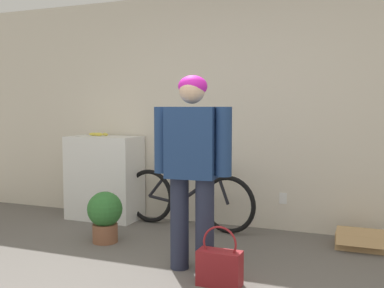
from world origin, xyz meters
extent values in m
cube|color=beige|center=(0.00, 2.60, 1.30)|extent=(8.00, 0.06, 2.60)
cube|color=white|center=(0.55, 2.57, 0.35)|extent=(0.08, 0.01, 0.12)
cube|color=white|center=(-1.53, 2.32, 0.49)|extent=(0.84, 0.46, 0.98)
cylinder|color=#23283D|center=(-0.03, 1.10, 0.38)|extent=(0.15, 0.15, 0.76)
cylinder|color=#23283D|center=(0.19, 1.10, 0.38)|extent=(0.15, 0.15, 0.76)
cube|color=navy|center=(0.08, 1.10, 1.04)|extent=(0.41, 0.26, 0.57)
cylinder|color=navy|center=(-0.19, 1.10, 1.06)|extent=(0.13, 0.13, 0.54)
cylinder|color=navy|center=(0.34, 1.10, 1.06)|extent=(0.13, 0.13, 0.54)
sphere|color=#DBB28E|center=(0.08, 1.10, 1.46)|extent=(0.21, 0.21, 0.21)
ellipsoid|color=#D11EAD|center=(0.08, 1.12, 1.49)|extent=(0.24, 0.22, 0.17)
torus|color=black|center=(-0.94, 2.35, 0.31)|extent=(0.62, 0.12, 0.62)
torus|color=black|center=(0.03, 2.24, 0.31)|extent=(0.62, 0.12, 0.62)
cylinder|color=black|center=(-0.76, 2.33, 0.28)|extent=(0.38, 0.07, 0.08)
cylinder|color=black|center=(-0.81, 2.33, 0.47)|extent=(0.30, 0.07, 0.35)
cylinder|color=black|center=(-0.62, 2.31, 0.45)|extent=(0.13, 0.05, 0.38)
cylinder|color=black|center=(-0.33, 2.28, 0.44)|extent=(0.52, 0.10, 0.39)
cylinder|color=black|center=(-0.38, 2.28, 0.62)|extent=(0.59, 0.10, 0.05)
cylinder|color=black|center=(-0.03, 2.25, 0.46)|extent=(0.15, 0.05, 0.32)
cylinder|color=black|center=(-0.06, 2.25, 0.65)|extent=(0.07, 0.04, 0.08)
cylinder|color=black|center=(-0.04, 2.25, 0.68)|extent=(0.07, 0.46, 0.02)
ellipsoid|color=black|center=(-0.67, 2.32, 0.65)|extent=(0.23, 0.10, 0.05)
ellipsoid|color=#EAD64C|center=(-1.62, 2.35, 1.01)|extent=(0.13, 0.04, 0.04)
ellipsoid|color=#EAD64C|center=(-1.70, 2.37, 1.01)|extent=(0.12, 0.08, 0.04)
ellipsoid|color=#EAD64C|center=(-1.54, 2.37, 1.01)|extent=(0.12, 0.08, 0.04)
sphere|color=brown|center=(-1.75, 2.38, 1.01)|extent=(0.02, 0.02, 0.02)
cube|color=maroon|center=(0.39, 0.87, 0.13)|extent=(0.33, 0.15, 0.26)
torus|color=maroon|center=(0.39, 0.87, 0.32)|extent=(0.26, 0.02, 0.26)
cube|color=tan|center=(1.35, 2.23, 0.08)|extent=(0.45, 0.34, 0.15)
cube|color=tan|center=(1.35, 2.06, 0.14)|extent=(0.43, 0.12, 0.15)
cylinder|color=brown|center=(-1.00, 1.49, 0.09)|extent=(0.25, 0.25, 0.18)
sphere|color=#2D6B2D|center=(-1.00, 1.49, 0.33)|extent=(0.34, 0.34, 0.34)
camera|label=1|loc=(1.39, -2.22, 1.32)|focal=42.00mm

